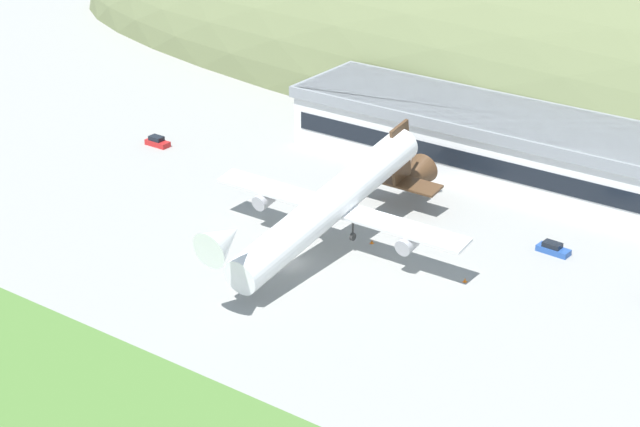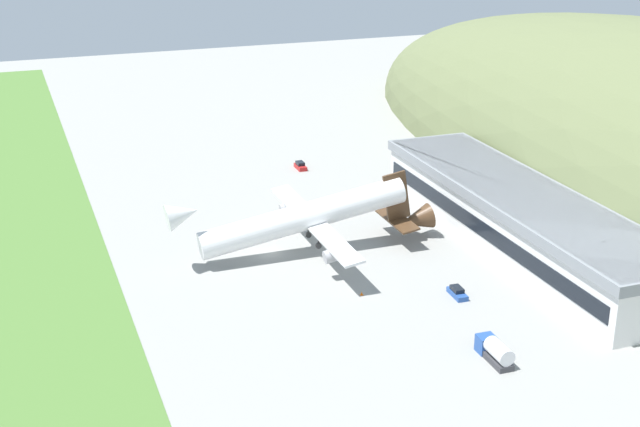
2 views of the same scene
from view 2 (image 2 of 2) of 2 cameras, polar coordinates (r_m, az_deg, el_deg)
name	(u,v)px [view 2 (image 2 of 2)]	position (r m, az deg, el deg)	size (l,w,h in m)	color
ground_plane	(269,254)	(161.38, -3.26, -2.59)	(408.92, 408.92, 0.00)	gray
grass_strip_foreground	(27,288)	(155.72, -18.23, -4.57)	(368.02, 29.21, 0.08)	#4C7533
terminal_building	(521,215)	(167.05, 12.77, -0.10)	(78.58, 18.42, 10.33)	silver
cargo_airplane	(309,218)	(159.13, -0.72, -0.26)	(40.02, 50.32, 12.94)	white
service_car_0	(457,293)	(146.83, 8.78, -5.02)	(4.67, 2.06, 1.54)	#264C99
service_car_1	(300,166)	(207.73, -1.27, 3.06)	(4.46, 1.92, 1.69)	#B21E1E
fuel_truck	(495,351)	(128.86, 11.14, -8.62)	(7.45, 2.62, 3.28)	#264C99
traffic_cone_0	(362,293)	(145.80, 2.69, -5.13)	(0.52, 0.52, 0.58)	orange
traffic_cone_1	(340,255)	(160.11, 1.26, -2.65)	(0.52, 0.52, 0.58)	orange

